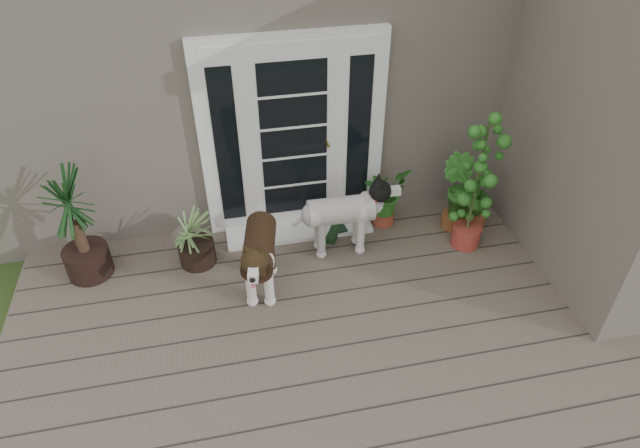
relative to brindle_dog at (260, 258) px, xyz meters
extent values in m
cube|color=#6B5B4C|center=(0.71, -1.19, -0.45)|extent=(6.20, 4.60, 0.12)
cube|color=#665E54|center=(0.71, 3.06, 1.04)|extent=(7.40, 4.00, 3.10)
cube|color=white|center=(0.51, 1.01, 0.68)|extent=(1.90, 0.14, 2.15)
cube|color=white|center=(0.51, 0.81, -0.37)|extent=(1.60, 0.40, 0.05)
imported|color=#225317|center=(1.47, 0.77, -0.08)|extent=(0.68, 0.68, 0.62)
imported|color=#205D1A|center=(2.22, 0.54, -0.06)|extent=(0.62, 0.62, 0.66)
imported|color=#205F1B|center=(2.46, 0.56, -0.13)|extent=(0.47, 0.47, 0.52)
camera|label=1|loc=(-0.25, -3.91, 3.45)|focal=30.85mm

